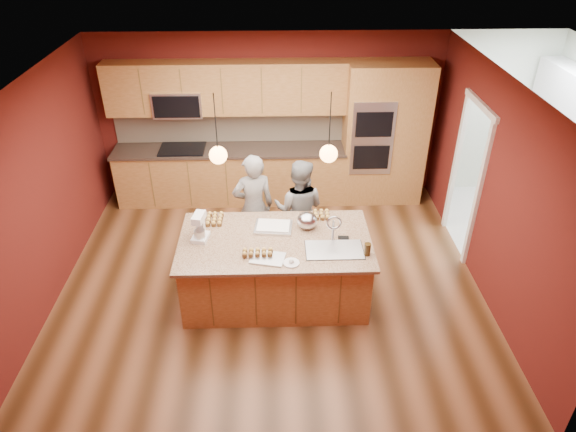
{
  "coord_description": "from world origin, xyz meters",
  "views": [
    {
      "loc": [
        0.07,
        -5.41,
        4.42
      ],
      "look_at": [
        0.23,
        -0.1,
        1.08
      ],
      "focal_mm": 32.0,
      "sensor_mm": 36.0,
      "label": 1
    }
  ],
  "objects_px": {
    "island": "(277,267)",
    "person_left": "(254,207)",
    "person_right": "(299,209)",
    "stand_mixer": "(200,228)",
    "mixing_bowl": "(307,221)"
  },
  "relations": [
    {
      "from": "island",
      "to": "person_left",
      "type": "xyz_separation_m",
      "value": [
        -0.3,
        0.91,
        0.34
      ]
    },
    {
      "from": "person_left",
      "to": "person_right",
      "type": "distance_m",
      "value": 0.63
    },
    {
      "from": "island",
      "to": "person_left",
      "type": "distance_m",
      "value": 1.02
    },
    {
      "from": "person_right",
      "to": "stand_mixer",
      "type": "xyz_separation_m",
      "value": [
        -1.24,
        -0.85,
        0.27
      ]
    },
    {
      "from": "person_right",
      "to": "person_left",
      "type": "bearing_deg",
      "value": 13.11
    },
    {
      "from": "stand_mixer",
      "to": "mixing_bowl",
      "type": "relative_size",
      "value": 1.33
    },
    {
      "from": "person_right",
      "to": "stand_mixer",
      "type": "distance_m",
      "value": 1.53
    },
    {
      "from": "island",
      "to": "mixing_bowl",
      "type": "relative_size",
      "value": 9.07
    },
    {
      "from": "person_left",
      "to": "person_right",
      "type": "relative_size",
      "value": 1.06
    },
    {
      "from": "mixing_bowl",
      "to": "person_right",
      "type": "bearing_deg",
      "value": 96.13
    },
    {
      "from": "mixing_bowl",
      "to": "stand_mixer",
      "type": "bearing_deg",
      "value": -171.11
    },
    {
      "from": "person_left",
      "to": "person_right",
      "type": "xyz_separation_m",
      "value": [
        0.62,
        0.0,
        -0.05
      ]
    },
    {
      "from": "person_right",
      "to": "mixing_bowl",
      "type": "distance_m",
      "value": 0.69
    },
    {
      "from": "island",
      "to": "stand_mixer",
      "type": "height_order",
      "value": "island"
    },
    {
      "from": "stand_mixer",
      "to": "person_left",
      "type": "bearing_deg",
      "value": 64.74
    }
  ]
}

